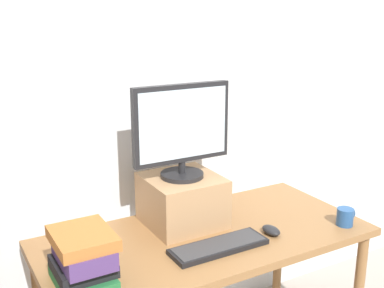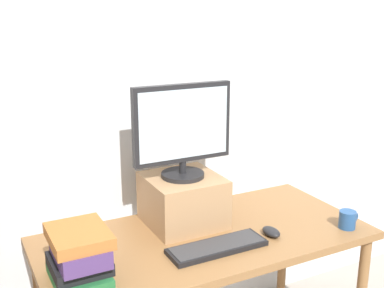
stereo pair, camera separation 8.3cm
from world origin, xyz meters
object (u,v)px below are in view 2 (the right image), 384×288
(riser_box, at_px, (183,200))
(computer_mouse, at_px, (271,232))
(keyboard, at_px, (217,247))
(coffee_mug, at_px, (348,219))
(desk, at_px, (205,250))
(book_stack, at_px, (79,256))
(computer_monitor, at_px, (183,129))

(riser_box, height_order, computer_mouse, riser_box)
(keyboard, height_order, coffee_mug, coffee_mug)
(desk, bearing_deg, book_stack, -168.10)
(computer_mouse, bearing_deg, desk, 151.23)
(riser_box, xyz_separation_m, coffee_mug, (0.66, -0.40, -0.08))
(keyboard, bearing_deg, coffee_mug, -8.39)
(keyboard, height_order, book_stack, book_stack)
(riser_box, relative_size, coffee_mug, 3.19)
(riser_box, height_order, keyboard, riser_box)
(computer_monitor, bearing_deg, keyboard, -87.61)
(desk, xyz_separation_m, computer_monitor, (-0.03, 0.15, 0.54))
(riser_box, distance_m, computer_monitor, 0.34)
(book_stack, bearing_deg, coffee_mug, -5.34)
(computer_mouse, distance_m, book_stack, 0.86)
(desk, distance_m, book_stack, 0.64)
(computer_mouse, bearing_deg, book_stack, 178.86)
(riser_box, distance_m, coffee_mug, 0.77)
(desk, relative_size, riser_box, 4.43)
(desk, xyz_separation_m, keyboard, (-0.02, -0.15, 0.09))
(desk, height_order, computer_mouse, computer_mouse)
(riser_box, bearing_deg, keyboard, -87.63)
(riser_box, distance_m, book_stack, 0.63)
(computer_monitor, xyz_separation_m, book_stack, (-0.57, -0.28, -0.36))
(riser_box, bearing_deg, computer_mouse, -45.47)
(desk, xyz_separation_m, riser_box, (-0.03, 0.16, 0.19))
(riser_box, relative_size, computer_monitor, 0.71)
(desk, distance_m, riser_box, 0.25)
(desk, relative_size, coffee_mug, 14.13)
(riser_box, xyz_separation_m, computer_monitor, (0.00, -0.00, 0.34))
(keyboard, bearing_deg, computer_monitor, 92.39)
(computer_mouse, xyz_separation_m, coffee_mug, (0.36, -0.10, 0.02))
(book_stack, bearing_deg, keyboard, -1.90)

